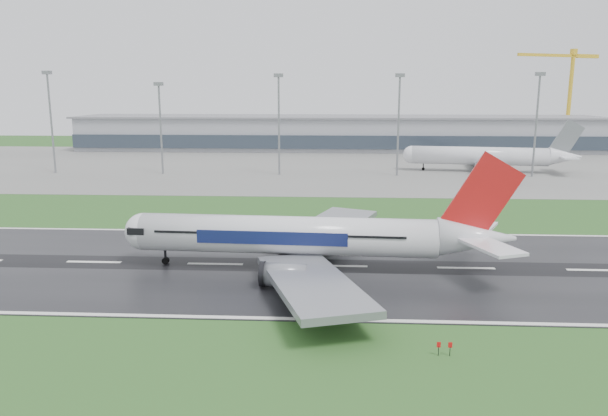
{
  "coord_description": "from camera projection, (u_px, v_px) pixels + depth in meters",
  "views": [
    {
      "loc": [
        -0.9,
        -87.25,
        27.54
      ],
      "look_at": [
        -6.27,
        12.0,
        7.0
      ],
      "focal_mm": 33.67,
      "sensor_mm": 36.0,
      "label": 1
    }
  ],
  "objects": [
    {
      "name": "ground",
      "position": [
        339.0,
        267.0,
        90.85
      ],
      "size": [
        520.0,
        520.0,
        0.0
      ],
      "primitive_type": "plane",
      "color": "#224D1C",
      "rests_on": "ground"
    },
    {
      "name": "runway",
      "position": [
        339.0,
        266.0,
        90.84
      ],
      "size": [
        400.0,
        45.0,
        0.1
      ],
      "primitive_type": "cube",
      "color": "black",
      "rests_on": "ground"
    },
    {
      "name": "apron",
      "position": [
        337.0,
        165.0,
        213.08
      ],
      "size": [
        400.0,
        130.0,
        0.08
      ],
      "primitive_type": "cube",
      "color": "slate",
      "rests_on": "ground"
    },
    {
      "name": "terminal",
      "position": [
        337.0,
        134.0,
        270.24
      ],
      "size": [
        240.0,
        36.0,
        15.0
      ],
      "primitive_type": "cube",
      "color": "gray",
      "rests_on": "ground"
    },
    {
      "name": "main_airliner",
      "position": [
        314.0,
        213.0,
        87.7
      ],
      "size": [
        63.52,
        60.78,
        17.91
      ],
      "primitive_type": null,
      "rotation": [
        0.0,
        0.0,
        -0.05
      ],
      "color": "silver",
      "rests_on": "runway"
    },
    {
      "name": "parked_airliner",
      "position": [
        487.0,
        146.0,
        194.31
      ],
      "size": [
        66.43,
        62.89,
        17.49
      ],
      "primitive_type": null,
      "rotation": [
        0.0,
        0.0,
        -0.13
      ],
      "color": "silver",
      "rests_on": "apron"
    },
    {
      "name": "tower_crane",
      "position": [
        569.0,
        99.0,
        275.75
      ],
      "size": [
        44.82,
        20.86,
        46.72
      ],
      "primitive_type": null,
      "rotation": [
        0.0,
        0.0,
        0.4
      ],
      "color": "gold",
      "rests_on": "ground"
    },
    {
      "name": "floodmast_0",
      "position": [
        51.0,
        125.0,
        190.39
      ],
      "size": [
        0.64,
        0.64,
        32.73
      ],
      "primitive_type": "cylinder",
      "color": "gray",
      "rests_on": "ground"
    },
    {
      "name": "floodmast_1",
      "position": [
        161.0,
        131.0,
        188.8
      ],
      "size": [
        0.64,
        0.64,
        29.04
      ],
      "primitive_type": "cylinder",
      "color": "gray",
      "rests_on": "ground"
    },
    {
      "name": "floodmast_2",
      "position": [
        279.0,
        127.0,
        186.45
      ],
      "size": [
        0.64,
        0.64,
        31.72
      ],
      "primitive_type": "cylinder",
      "color": "gray",
      "rests_on": "ground"
    },
    {
      "name": "floodmast_3",
      "position": [
        398.0,
        127.0,
        184.39
      ],
      "size": [
        0.64,
        0.64,
        31.7
      ],
      "primitive_type": "cylinder",
      "color": "gray",
      "rests_on": "ground"
    },
    {
      "name": "floodmast_4",
      "position": [
        536.0,
        127.0,
        182.05
      ],
      "size": [
        0.64,
        0.64,
        32.03
      ],
      "primitive_type": "cylinder",
      "color": "gray",
      "rests_on": "ground"
    }
  ]
}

